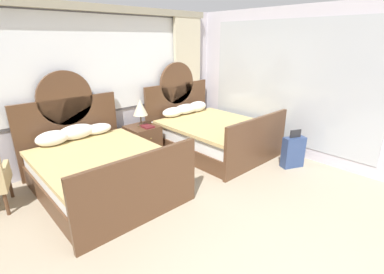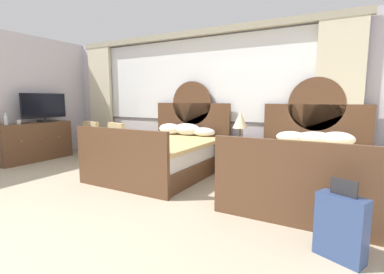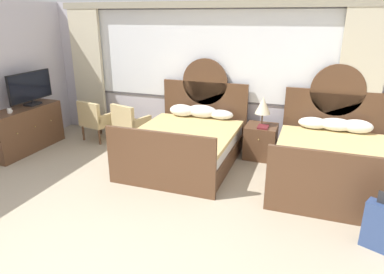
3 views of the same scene
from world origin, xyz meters
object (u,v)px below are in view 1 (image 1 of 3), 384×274
Objects in this scene: bed_near_window at (99,167)px; table_lamp_on_nightstand at (140,108)px; nightstand_between_beds at (143,141)px; book_on_nightstand at (147,126)px; bed_near_mirror at (210,133)px; suitcase_on_floor at (293,152)px.

table_lamp_on_nightstand is (1.17, 0.65, 0.60)m from bed_near_window.
nightstand_between_beds is at bearing -77.65° from table_lamp_on_nightstand.
nightstand_between_beds is 0.65m from table_lamp_on_nightstand.
bed_near_window is 8.41× the size of book_on_nightstand.
book_on_nightstand is (-1.14, 0.52, 0.26)m from bed_near_mirror.
book_on_nightstand is at bearing -70.88° from table_lamp_on_nightstand.
bed_near_mirror is 1.63m from suitcase_on_floor.
bed_near_mirror is 1.34m from nightstand_between_beds.
suitcase_on_floor is at bearing -28.83° from bed_near_window.
bed_near_window is 4.27× the size of table_lamp_on_nightstand.
table_lamp_on_nightstand is at bearing 102.35° from nightstand_between_beds.
bed_near_window is 1.00× the size of bed_near_mirror.
bed_near_window is 2.35m from bed_near_mirror.
bed_near_window reaches higher than suitcase_on_floor.
suitcase_on_floor is at bearing -72.91° from bed_near_mirror.
suitcase_on_floor is (1.66, -2.19, -0.02)m from nightstand_between_beds.
nightstand_between_beds is at bearing 110.09° from book_on_nightstand.
nightstand_between_beds is 0.87× the size of suitcase_on_floor.
suitcase_on_floor is (2.83, -1.56, -0.08)m from bed_near_window.
bed_near_window reaches higher than book_on_nightstand.
book_on_nightstand is 0.38× the size of suitcase_on_floor.
suitcase_on_floor is (1.66, -2.21, -0.67)m from table_lamp_on_nightstand.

